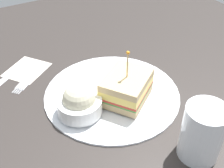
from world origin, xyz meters
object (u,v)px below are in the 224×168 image
at_px(plate, 112,93).
at_px(fork, 26,81).
at_px(napkin, 27,70).
at_px(drink_glass, 202,135).
at_px(knife, 9,75).
at_px(coleslaw_bowl, 79,102).
at_px(sandwich_half_center, 127,87).

xyz_separation_m(plate, fork, (-0.14, -0.15, -0.00)).
bearing_deg(plate, napkin, -144.63).
bearing_deg(plate, drink_glass, 12.68).
xyz_separation_m(drink_glass, fork, (-0.35, -0.19, -0.04)).
distance_m(drink_glass, knife, 0.45).
xyz_separation_m(coleslaw_bowl, knife, (-0.20, -0.09, -0.03)).
xyz_separation_m(drink_glass, napkin, (-0.39, -0.18, -0.04)).
xyz_separation_m(napkin, fork, (0.04, -0.01, 0.00)).
bearing_deg(drink_glass, coleslaw_bowl, -144.87).
xyz_separation_m(sandwich_half_center, coleslaw_bowl, (-0.01, -0.10, -0.00)).
bearing_deg(knife, drink_glass, 29.43).
height_order(sandwich_half_center, knife, sandwich_half_center).
relative_size(plate, sandwich_half_center, 2.25).
distance_m(plate, drink_glass, 0.22).
bearing_deg(coleslaw_bowl, knife, -156.49).
bearing_deg(fork, drink_glass, 28.92).
bearing_deg(coleslaw_bowl, drink_glass, 35.13).
bearing_deg(coleslaw_bowl, napkin, -167.52).
distance_m(plate, coleslaw_bowl, 0.09).
distance_m(plate, napkin, 0.23).
xyz_separation_m(plate, knife, (-0.18, -0.17, -0.00)).
bearing_deg(fork, coleslaw_bowl, 20.58).
relative_size(plate, coleslaw_bowl, 3.27).
height_order(napkin, knife, knife).
bearing_deg(drink_glass, knife, -150.57).
bearing_deg(drink_glass, napkin, -155.67).
bearing_deg(knife, plate, 43.64).
xyz_separation_m(sandwich_half_center, napkin, (-0.22, -0.15, -0.04)).
xyz_separation_m(plate, sandwich_half_center, (0.03, 0.01, 0.03)).
height_order(plate, fork, plate).
distance_m(napkin, fork, 0.05).
relative_size(plate, fork, 2.96).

